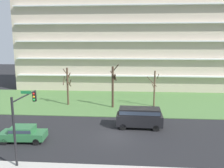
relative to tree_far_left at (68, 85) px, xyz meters
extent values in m
plane|color=#232326|center=(8.27, -11.48, -3.23)|extent=(160.00, 160.00, 0.00)
cube|color=#547F42|center=(8.27, 2.52, -3.19)|extent=(80.00, 16.00, 0.08)
cube|color=beige|center=(8.27, 15.75, 6.81)|extent=(44.15, 10.44, 20.09)
cube|color=white|center=(8.27, 10.07, 0.11)|extent=(42.39, 0.90, 0.24)
cube|color=white|center=(8.27, 10.07, 3.46)|extent=(42.39, 0.90, 0.24)
cube|color=white|center=(8.27, 10.07, 6.81)|extent=(42.39, 0.90, 0.24)
cube|color=white|center=(8.27, 10.07, 10.16)|extent=(42.39, 0.90, 0.24)
cube|color=white|center=(8.27, 10.07, 13.51)|extent=(42.39, 0.90, 0.24)
cylinder|color=#4C3828|center=(0.00, 0.00, -0.27)|extent=(0.29, 0.29, 5.93)
cylinder|color=#4C3828|center=(0.36, 0.22, 0.37)|extent=(0.61, 0.89, 1.04)
cylinder|color=#4C3828|center=(0.00, 0.35, 1.15)|extent=(0.81, 0.14, 1.11)
cylinder|color=#4C3828|center=(0.37, -0.06, 0.12)|extent=(0.26, 0.85, 0.81)
cylinder|color=#4C3828|center=(0.00, -0.48, 1.87)|extent=(1.06, 0.13, 1.48)
cylinder|color=#4C3828|center=(-0.55, -0.05, 0.70)|extent=(0.23, 1.20, 1.24)
cylinder|color=#4C3828|center=(0.13, 0.32, 1.47)|extent=(0.78, 0.42, 0.90)
cylinder|color=#423023|center=(7.12, -0.96, -0.10)|extent=(0.34, 0.34, 6.27)
cylinder|color=#423023|center=(7.11, -1.27, 1.99)|extent=(0.74, 0.17, 0.88)
cylinder|color=#423023|center=(7.53, -1.02, 1.37)|extent=(0.29, 0.96, 1.03)
cylinder|color=#423023|center=(7.35, -0.83, 1.45)|extent=(0.44, 0.65, 1.02)
cylinder|color=#423023|center=(7.50, -0.50, 2.73)|extent=(1.09, 0.95, 1.27)
cylinder|color=#423023|center=(7.45, -0.87, 1.41)|extent=(0.35, 0.81, 0.83)
cylinder|color=brown|center=(13.41, -0.02, -0.45)|extent=(0.24, 0.24, 5.57)
cylinder|color=brown|center=(12.89, -0.68, 0.81)|extent=(1.45, 1.16, 1.38)
cylinder|color=brown|center=(13.88, 0.02, 1.52)|extent=(0.19, 1.03, 0.93)
cylinder|color=brown|center=(13.18, -0.20, 0.04)|extent=(0.51, 0.59, 0.92)
cube|color=black|center=(10.74, -8.98, -2.25)|extent=(5.26, 2.17, 1.25)
cube|color=black|center=(10.74, -8.98, -1.25)|extent=(4.66, 1.99, 0.75)
cube|color=#2D3847|center=(10.74, -8.98, -1.25)|extent=(4.57, 2.03, 0.41)
cylinder|color=black|center=(8.89, -9.80, -2.87)|extent=(0.73, 0.24, 0.72)
cylinder|color=black|center=(8.95, -8.02, -2.87)|extent=(0.73, 0.24, 0.72)
cylinder|color=black|center=(12.53, -9.93, -2.87)|extent=(0.73, 0.24, 0.72)
cylinder|color=black|center=(12.59, -8.15, -2.87)|extent=(0.73, 0.24, 0.72)
cube|color=#2D6B3D|center=(-0.89, -13.48, -2.56)|extent=(4.49, 2.04, 0.70)
cube|color=#2D6B3D|center=(-0.89, -13.48, -1.94)|extent=(2.29, 1.77, 0.55)
cube|color=#2D3847|center=(-0.89, -13.48, -1.94)|extent=(2.24, 1.81, 0.30)
cylinder|color=black|center=(0.61, -12.60, -2.91)|extent=(0.65, 0.25, 0.64)
cylinder|color=black|center=(0.69, -14.18, -2.91)|extent=(0.65, 0.25, 0.64)
cylinder|color=black|center=(-2.47, -12.77, -2.91)|extent=(0.65, 0.25, 0.64)
cylinder|color=black|center=(-2.38, -14.35, -2.91)|extent=(0.65, 0.25, 0.64)
cylinder|color=black|center=(0.77, -18.08, -0.41)|extent=(0.18, 0.18, 5.65)
cylinder|color=black|center=(0.77, -15.93, 2.02)|extent=(0.12, 4.28, 0.12)
cube|color=black|center=(0.77, -14.09, 1.52)|extent=(0.28, 0.28, 0.90)
sphere|color=red|center=(0.77, -14.24, 1.82)|extent=(0.20, 0.20, 0.20)
sphere|color=#F2A519|center=(0.77, -14.24, 1.54)|extent=(0.20, 0.20, 0.20)
sphere|color=green|center=(0.77, -14.24, 1.26)|extent=(0.20, 0.20, 0.20)
cube|color=#197238|center=(0.77, -15.72, 2.27)|extent=(0.90, 0.04, 0.24)
camera|label=1|loc=(9.36, -33.58, 6.32)|focal=35.80mm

